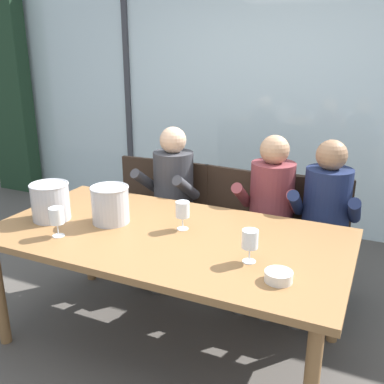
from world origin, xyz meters
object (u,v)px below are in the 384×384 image
object	(u,v)px
person_maroon_top	(269,208)
wine_glass_center_pour	(250,241)
tasting_bowl	(279,276)
wine_glass_near_bucket	(57,216)
chair_left_of_center	(180,208)
ice_bucket_secondary	(50,201)
chair_center	(222,216)
dining_table	(167,244)
wine_glass_by_left_taster	(183,211)
person_navy_polo	(324,216)
chair_near_curtain	(140,202)
chair_near_window_right	(321,231)
ice_bucket_primary	(110,204)
chair_right_of_center	(274,222)
person_charcoal_jacket	(168,193)

from	to	relation	value
person_maroon_top	wine_glass_center_pour	world-z (taller)	person_maroon_top
tasting_bowl	wine_glass_near_bucket	xyz separation A→B (m)	(-1.29, -0.03, 0.10)
chair_left_of_center	ice_bucket_secondary	distance (m)	1.19
chair_center	wine_glass_center_pour	distance (m)	1.27
dining_table	ice_bucket_secondary	size ratio (longest dim) A/B	8.61
wine_glass_by_left_taster	person_navy_polo	bearing A→B (deg)	44.92
chair_near_curtain	tasting_bowl	xyz separation A→B (m)	(1.51, -1.22, 0.25)
chair_near_window_right	tasting_bowl	world-z (taller)	chair_near_window_right
ice_bucket_primary	wine_glass_center_pour	distance (m)	0.96
chair_near_curtain	wine_glass_by_left_taster	xyz separation A→B (m)	(0.83, -0.85, 0.35)
ice_bucket_primary	ice_bucket_secondary	bearing A→B (deg)	-162.95
wine_glass_by_left_taster	wine_glass_near_bucket	distance (m)	0.73
person_maroon_top	tasting_bowl	world-z (taller)	person_maroon_top
person_maroon_top	ice_bucket_primary	distance (m)	1.15
chair_center	chair_near_window_right	size ratio (longest dim) A/B	1.00
dining_table	wine_glass_near_bucket	world-z (taller)	wine_glass_near_bucket
dining_table	chair_center	size ratio (longest dim) A/B	2.35
person_navy_polo	wine_glass_near_bucket	size ratio (longest dim) A/B	6.97
chair_center	chair_near_window_right	bearing A→B (deg)	7.71
chair_near_window_right	person_navy_polo	world-z (taller)	person_navy_polo
ice_bucket_primary	tasting_bowl	size ratio (longest dim) A/B	1.80
chair_near_curtain	ice_bucket_secondary	bearing A→B (deg)	-92.09
dining_table	ice_bucket_secondary	bearing A→B (deg)	-171.93
ice_bucket_primary	ice_bucket_secondary	xyz separation A→B (m)	(-0.37, -0.11, 0.00)
ice_bucket_secondary	wine_glass_near_bucket	xyz separation A→B (m)	(0.22, -0.19, 0.00)
chair_center	chair_right_of_center	size ratio (longest dim) A/B	1.00
person_navy_polo	tasting_bowl	size ratio (longest dim) A/B	9.14
person_maroon_top	chair_center	bearing A→B (deg)	161.58
chair_near_curtain	wine_glass_near_bucket	bearing A→B (deg)	-82.15
chair_left_of_center	chair_center	size ratio (longest dim) A/B	1.00
chair_near_window_right	person_charcoal_jacket	distance (m)	1.19
chair_near_window_right	ice_bucket_secondary	size ratio (longest dim) A/B	3.67
chair_right_of_center	wine_glass_near_bucket	bearing A→B (deg)	-122.73
dining_table	wine_glass_near_bucket	size ratio (longest dim) A/B	12.05
wine_glass_center_pour	dining_table	bearing A→B (deg)	165.14
chair_near_curtain	ice_bucket_secondary	distance (m)	1.11
chair_left_of_center	wine_glass_near_bucket	distance (m)	1.33
chair_near_curtain	person_maroon_top	size ratio (longest dim) A/B	0.74
person_maroon_top	tasting_bowl	xyz separation A→B (m)	(0.34, -1.09, 0.08)
chair_center	ice_bucket_primary	size ratio (longest dim) A/B	3.75
person_charcoal_jacket	wine_glass_by_left_taster	xyz separation A→B (m)	(0.48, -0.72, 0.17)
person_charcoal_jacket	tasting_bowl	size ratio (longest dim) A/B	9.14
ice_bucket_primary	wine_glass_by_left_taster	bearing A→B (deg)	10.87
person_charcoal_jacket	person_maroon_top	distance (m)	0.82
chair_near_curtain	chair_right_of_center	size ratio (longest dim) A/B	1.00
person_charcoal_jacket	chair_near_curtain	bearing A→B (deg)	164.90
ice_bucket_primary	person_charcoal_jacket	bearing A→B (deg)	91.63
chair_center	dining_table	bearing A→B (deg)	-84.07
chair_left_of_center	wine_glass_by_left_taster	bearing A→B (deg)	-58.02
wine_glass_near_bucket	dining_table	bearing A→B (deg)	28.67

